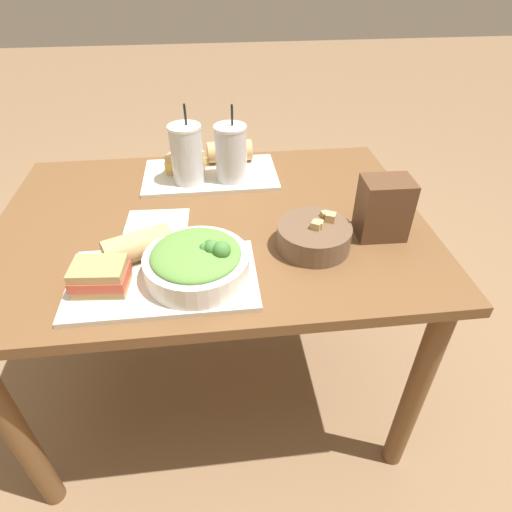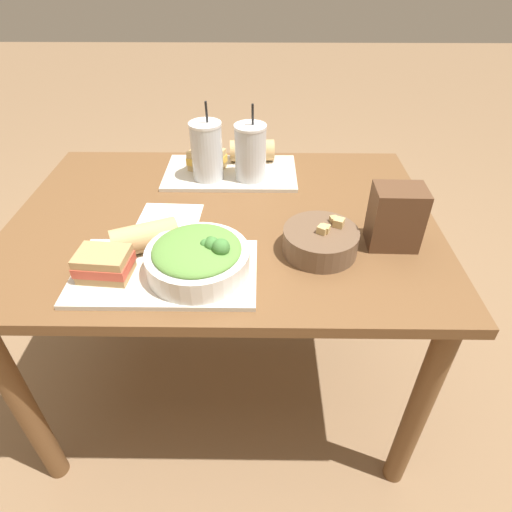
# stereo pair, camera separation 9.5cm
# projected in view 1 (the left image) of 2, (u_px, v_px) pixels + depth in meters

# --- Properties ---
(ground_plane) EXTENTS (12.00, 12.00, 0.00)m
(ground_plane) POSITION_uv_depth(u_px,v_px,m) (223.00, 379.00, 1.64)
(ground_plane) COLOR #846647
(dining_table) EXTENTS (1.18, 0.85, 0.73)m
(dining_table) POSITION_uv_depth(u_px,v_px,m) (213.00, 249.00, 1.26)
(dining_table) COLOR brown
(dining_table) RESTS_ON ground_plane
(tray_near) EXTENTS (0.43, 0.24, 0.01)m
(tray_near) POSITION_uv_depth(u_px,v_px,m) (164.00, 280.00, 0.98)
(tray_near) COLOR beige
(tray_near) RESTS_ON dining_table
(tray_far) EXTENTS (0.43, 0.24, 0.01)m
(tray_far) POSITION_uv_depth(u_px,v_px,m) (211.00, 175.00, 1.39)
(tray_far) COLOR beige
(tray_far) RESTS_ON dining_table
(salad_bowl) EXTENTS (0.24, 0.24, 0.10)m
(salad_bowl) POSITION_uv_depth(u_px,v_px,m) (197.00, 261.00, 0.96)
(salad_bowl) COLOR white
(salad_bowl) RESTS_ON tray_near
(soup_bowl) EXTENTS (0.19, 0.19, 0.08)m
(soup_bowl) POSITION_uv_depth(u_px,v_px,m) (314.00, 236.00, 1.07)
(soup_bowl) COLOR brown
(soup_bowl) RESTS_ON dining_table
(sandwich_near) EXTENTS (0.13, 0.10, 0.06)m
(sandwich_near) POSITION_uv_depth(u_px,v_px,m) (100.00, 276.00, 0.93)
(sandwich_near) COLOR tan
(sandwich_near) RESTS_ON tray_near
(baguette_near) EXTENTS (0.17, 0.13, 0.07)m
(baguette_near) POSITION_uv_depth(u_px,v_px,m) (139.00, 246.00, 1.01)
(baguette_near) COLOR tan
(baguette_near) RESTS_ON tray_near
(sandwich_far) EXTENTS (0.13, 0.12, 0.06)m
(sandwich_far) POSITION_uv_depth(u_px,v_px,m) (186.00, 163.00, 1.37)
(sandwich_far) COLOR tan
(sandwich_far) RESTS_ON tray_far
(baguette_far) EXTENTS (0.15, 0.08, 0.07)m
(baguette_far) POSITION_uv_depth(u_px,v_px,m) (230.00, 151.00, 1.44)
(baguette_far) COLOR tan
(baguette_far) RESTS_ON tray_far
(drink_cup_dark) EXTENTS (0.10, 0.10, 0.24)m
(drink_cup_dark) POSITION_uv_depth(u_px,v_px,m) (187.00, 156.00, 1.29)
(drink_cup_dark) COLOR silver
(drink_cup_dark) RESTS_ON tray_far
(drink_cup_red) EXTENTS (0.10, 0.10, 0.23)m
(drink_cup_red) POSITION_uv_depth(u_px,v_px,m) (231.00, 155.00, 1.31)
(drink_cup_red) COLOR silver
(drink_cup_red) RESTS_ON tray_far
(chip_bag) EXTENTS (0.12, 0.09, 0.16)m
(chip_bag) POSITION_uv_depth(u_px,v_px,m) (384.00, 208.00, 1.08)
(chip_bag) COLOR brown
(chip_bag) RESTS_ON dining_table
(napkin_folded) EXTENTS (0.17, 0.13, 0.00)m
(napkin_folded) POSITION_uv_depth(u_px,v_px,m) (157.00, 221.00, 1.18)
(napkin_folded) COLOR silver
(napkin_folded) RESTS_ON dining_table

